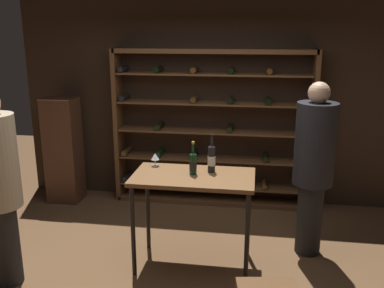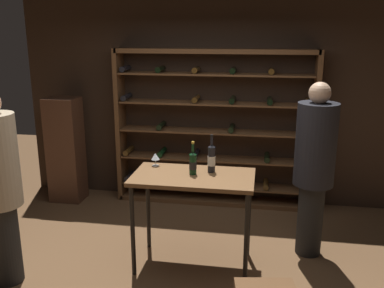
% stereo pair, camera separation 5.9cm
% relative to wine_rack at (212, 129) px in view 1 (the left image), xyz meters
% --- Properties ---
extents(ground_plane, '(9.95, 9.95, 0.00)m').
position_rel_wine_rack_xyz_m(ground_plane, '(-0.07, -1.77, -1.05)').
color(ground_plane, brown).
extents(back_wall, '(5.27, 0.10, 3.00)m').
position_rel_wine_rack_xyz_m(back_wall, '(-0.07, 0.21, 0.45)').
color(back_wall, '#332319').
rests_on(back_wall, ground).
extents(wine_rack, '(2.68, 0.32, 2.12)m').
position_rel_wine_rack_xyz_m(wine_rack, '(0.00, 0.00, 0.00)').
color(wine_rack, brown).
rests_on(wine_rack, ground).
extents(tasting_table, '(1.19, 0.66, 0.97)m').
position_rel_wine_rack_xyz_m(tasting_table, '(0.00, -1.67, -0.19)').
color(tasting_table, brown).
rests_on(tasting_table, ground).
extents(person_bystander_red_print, '(0.41, 0.41, 1.86)m').
position_rel_wine_rack_xyz_m(person_bystander_red_print, '(1.19, -1.22, -0.03)').
color(person_bystander_red_print, black).
rests_on(person_bystander_red_print, ground).
extents(display_cabinet, '(0.44, 0.36, 1.46)m').
position_rel_wine_rack_xyz_m(display_cabinet, '(-2.05, -0.24, -0.32)').
color(display_cabinet, '#4C2D1E').
rests_on(display_cabinet, ground).
extents(wine_bottle_amber_reserve, '(0.08, 0.08, 0.38)m').
position_rel_wine_rack_xyz_m(wine_bottle_amber_reserve, '(0.16, -1.53, 0.06)').
color(wine_bottle_amber_reserve, black).
rests_on(wine_bottle_amber_reserve, tasting_table).
extents(wine_bottle_green_slim, '(0.07, 0.07, 0.33)m').
position_rel_wine_rack_xyz_m(wine_bottle_green_slim, '(-0.01, -1.64, 0.04)').
color(wine_bottle_green_slim, black).
rests_on(wine_bottle_green_slim, tasting_table).
extents(wine_glass_stemmed_right, '(0.09, 0.09, 0.14)m').
position_rel_wine_rack_xyz_m(wine_glass_stemmed_right, '(-0.44, -1.44, 0.02)').
color(wine_glass_stemmed_right, silver).
rests_on(wine_glass_stemmed_right, tasting_table).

